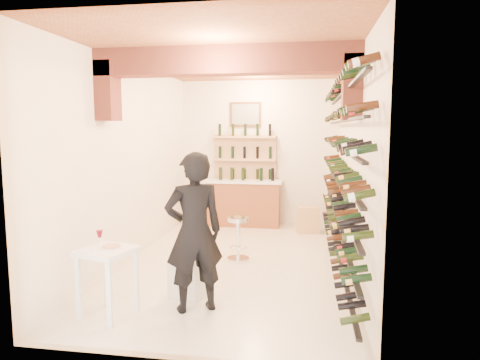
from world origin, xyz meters
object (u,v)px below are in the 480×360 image
(crate_lower, at_px, (308,226))
(wine_rack, at_px, (337,168))
(back_counter, at_px, (243,201))
(person, at_px, (194,232))
(white_stool, at_px, (189,276))
(chrome_barstool, at_px, (238,235))
(tasting_table, at_px, (107,261))

(crate_lower, bearing_deg, wine_rack, -79.49)
(wine_rack, bearing_deg, crate_lower, 100.51)
(wine_rack, distance_m, back_counter, 3.38)
(crate_lower, bearing_deg, person, -107.94)
(white_stool, bearing_deg, wine_rack, 37.15)
(back_counter, bearing_deg, chrome_barstool, -83.29)
(white_stool, bearing_deg, back_counter, 88.83)
(back_counter, height_order, crate_lower, back_counter)
(wine_rack, xyz_separation_m, chrome_barstool, (-1.54, 0.15, -1.14))
(tasting_table, bearing_deg, crate_lower, 78.99)
(white_stool, xyz_separation_m, chrome_barstool, (0.38, 1.60, 0.15))
(chrome_barstool, xyz_separation_m, crate_lower, (1.13, 2.05, -0.27))
(white_stool, bearing_deg, crate_lower, 67.58)
(tasting_table, bearing_deg, wine_rack, 55.73)
(tasting_table, xyz_separation_m, person, (0.93, 0.33, 0.29))
(white_stool, bearing_deg, chrome_barstool, 76.74)
(wine_rack, xyz_separation_m, back_counter, (-1.83, 2.65, -1.02))
(chrome_barstool, bearing_deg, person, -95.35)
(wine_rack, bearing_deg, chrome_barstool, 174.35)
(tasting_table, height_order, chrome_barstool, tasting_table)
(white_stool, bearing_deg, tasting_table, -134.61)
(wine_rack, xyz_separation_m, tasting_table, (-2.66, -2.21, -0.89))
(wine_rack, relative_size, back_counter, 3.35)
(person, distance_m, crate_lower, 4.36)
(tasting_table, height_order, crate_lower, tasting_table)
(tasting_table, height_order, person, person)
(back_counter, xyz_separation_m, crate_lower, (1.42, -0.45, -0.39))
(back_counter, bearing_deg, tasting_table, -99.70)
(tasting_table, relative_size, chrome_barstool, 1.38)
(wine_rack, xyz_separation_m, person, (-1.73, -1.87, -0.61))
(wine_rack, distance_m, chrome_barstool, 1.92)
(white_stool, relative_size, person, 0.27)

